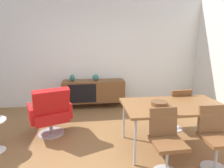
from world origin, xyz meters
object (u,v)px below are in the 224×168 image
Objects in this scene: sideboard at (94,91)px; vase_cobalt at (72,78)px; vase_sculptural_dark at (96,78)px; dining_chair_back_right at (177,107)px; dining_chair_front_right at (216,136)px; wooden_bowl_on_table at (159,103)px; dining_table at (173,107)px; lounge_chair_red at (50,111)px; dining_chair_front_left at (166,139)px.

sideboard is 9.44× the size of vase_cobalt.
sideboard is at bearing -178.11° from vase_sculptural_dark.
dining_chair_front_right is (0.00, -1.12, 0.00)m from dining_chair_back_right.
dining_chair_front_right reaches higher than wooden_bowl_on_table.
vase_cobalt reaches higher than dining_table.
dining_chair_back_right is (0.59, 0.56, -0.30)m from wooden_bowl_on_table.
vase_sculptural_dark reaches higher than sideboard.
sideboard is 2.44m from dining_table.
vase_sculptural_dark is 0.19× the size of dining_chair_back_right.
dining_table is 1.87× the size of dining_chair_front_right.
dining_chair_front_right is at bearing -60.07° from sideboard.
lounge_chair_red is at bearing -101.81° from vase_cobalt.
dining_chair_back_right is 0.90× the size of lounge_chair_red.
vase_sculptural_dark is 0.19× the size of dining_chair_front_right.
sideboard is 1.87× the size of dining_chair_back_right.
wooden_bowl_on_table is at bearing 136.88° from dining_chair_front_right.
vase_cobalt is at bearing 127.82° from dining_chair_front_right.
lounge_chair_red is at bearing -120.17° from sideboard.
lounge_chair_red is at bearing 159.42° from wooden_bowl_on_table.
vase_sculptural_dark is at bearing 118.10° from dining_table.
vase_sculptural_dark is 2.81m from dining_chair_front_left.
vase_sculptural_dark is at bearing 1.89° from sideboard.
vase_sculptural_dark is at bearing 112.75° from wooden_bowl_on_table.
dining_table is 0.70m from dining_chair_front_left.
vase_cobalt reaches higher than dining_chair_back_right.
vase_cobalt is 0.11× the size of dining_table.
sideboard is at bearing 114.06° from wooden_bowl_on_table.
dining_table is 0.70m from dining_chair_back_right.
vase_cobalt is 0.20× the size of dining_chair_front_right.
dining_table is (1.19, -2.12, 0.26)m from sideboard.
dining_chair_front_left is 0.70m from dining_chair_front_right.
vase_sculptural_dark reaches higher than dining_chair_front_right.
lounge_chair_red is (-0.90, -1.45, -0.33)m from vase_sculptural_dark.
lounge_chair_red is at bearing -121.79° from vase_sculptural_dark.
wooden_bowl_on_table is at bearing 78.87° from dining_chair_front_left.
wooden_bowl_on_table is at bearing -179.25° from dining_table.
dining_chair_back_right reaches higher than dining_table.
lounge_chair_red is at bearing 161.77° from dining_table.
lounge_chair_red reaches higher than dining_table.
dining_chair_front_right is (1.48, -2.68, -0.33)m from vase_sculptural_dark.
vase_cobalt is 2.59m from wooden_bowl_on_table.
dining_chair_front_left is 0.90× the size of lounge_chair_red.
dining_chair_back_right is (1.54, -1.56, 0.03)m from sideboard.
vase_sculptural_dark reaches higher than dining_chair_front_left.
vase_cobalt is 3.03m from dining_chair_front_left.
dining_table is 0.25m from wooden_bowl_on_table.
dining_chair_front_right is (0.59, -0.56, -0.30)m from wooden_bowl_on_table.
dining_table is 1.87× the size of dining_chair_front_left.
lounge_chair_red is (-0.30, -1.45, -0.34)m from vase_cobalt.
wooden_bowl_on_table is 0.30× the size of dining_chair_back_right.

